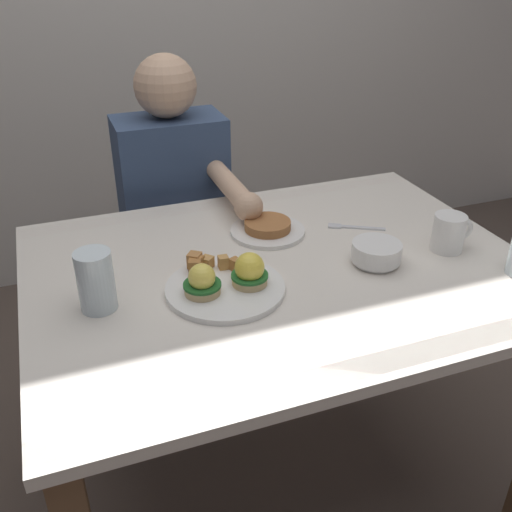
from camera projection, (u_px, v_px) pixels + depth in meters
name	position (u px, v px, depth m)	size (l,w,h in m)	color
ground_plane	(276.00, 476.00, 1.77)	(6.00, 6.00, 0.00)	brown
dining_table	(280.00, 302.00, 1.46)	(1.20, 0.90, 0.74)	silver
eggs_benedict_plate	(225.00, 281.00, 1.30)	(0.27, 0.27, 0.09)	white
fruit_bowl	(377.00, 253.00, 1.40)	(0.12, 0.12, 0.05)	white
coffee_mug	(449.00, 232.00, 1.45)	(0.11, 0.08, 0.09)	white
fork	(353.00, 227.00, 1.58)	(0.14, 0.09, 0.00)	silver
water_glass_near	(96.00, 285.00, 1.22)	(0.08, 0.08, 0.13)	silver
side_plate	(268.00, 229.00, 1.55)	(0.20, 0.20, 0.04)	white
diner_person	(177.00, 210.00, 1.90)	(0.34, 0.54, 1.14)	#33333D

